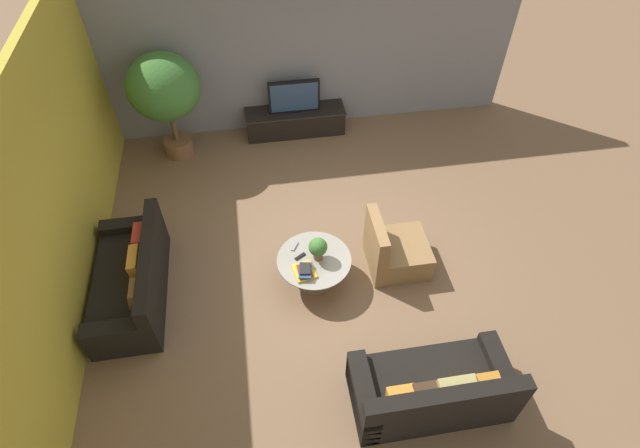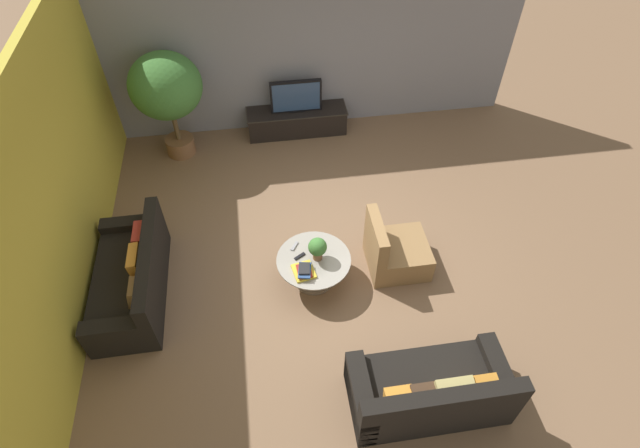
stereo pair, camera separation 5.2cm
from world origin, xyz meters
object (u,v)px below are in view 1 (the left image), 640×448
object	(u,v)px
television	(294,97)
couch_near_entry	(432,390)
couch_by_wall	(133,281)
potted_plant_tabletop	(318,248)
potted_palm_tall	(164,90)
media_console	(295,121)
armchair_wicker	(394,251)
coffee_table	(314,265)

from	to	relation	value
television	couch_near_entry	bearing A→B (deg)	-80.79
television	couch_by_wall	bearing A→B (deg)	-128.07
television	potted_plant_tabletop	bearing A→B (deg)	-91.89
couch_by_wall	potted_palm_tall	xyz separation A→B (m)	(0.46, 2.91, 0.96)
media_console	armchair_wicker	distance (m)	3.38
coffee_table	potted_palm_tall	bearing A→B (deg)	121.72
media_console	couch_by_wall	distance (m)	4.07
couch_near_entry	potted_palm_tall	distance (m)	5.81
armchair_wicker	potted_plant_tabletop	xyz separation A→B (m)	(-1.07, -0.08, 0.36)
couch_near_entry	potted_plant_tabletop	size ratio (longest dim) A/B	5.01
coffee_table	couch_near_entry	distance (m)	2.15
television	coffee_table	xyz separation A→B (m)	(-0.16, -3.33, -0.43)
potted_plant_tabletop	couch_near_entry	bearing A→B (deg)	-63.38
couch_by_wall	armchair_wicker	size ratio (longest dim) A/B	2.15
coffee_table	media_console	bearing A→B (deg)	87.20
couch_by_wall	couch_near_entry	distance (m)	3.92
media_console	potted_palm_tall	distance (m)	2.30
television	coffee_table	world-z (taller)	television
media_console	coffee_table	bearing A→B (deg)	-92.80
coffee_table	potted_plant_tabletop	xyz separation A→B (m)	(0.05, 0.01, 0.33)
television	potted_palm_tall	world-z (taller)	potted_palm_tall
armchair_wicker	potted_plant_tabletop	world-z (taller)	armchair_wicker
media_console	couch_by_wall	world-z (taller)	couch_by_wall
media_console	potted_palm_tall	size ratio (longest dim) A/B	0.97
television	potted_palm_tall	distance (m)	2.13
television	coffee_table	bearing A→B (deg)	-92.80
couch_near_entry	potted_palm_tall	xyz separation A→B (m)	(-2.89, 4.94, 0.96)
television	potted_palm_tall	xyz separation A→B (m)	(-2.05, -0.29, 0.51)
television	couch_by_wall	size ratio (longest dim) A/B	0.48
coffee_table	potted_plant_tabletop	distance (m)	0.34
coffee_table	couch_near_entry	world-z (taller)	couch_near_entry
potted_palm_tall	potted_plant_tabletop	size ratio (longest dim) A/B	5.31
media_console	potted_plant_tabletop	world-z (taller)	potted_plant_tabletop
armchair_wicker	potted_plant_tabletop	size ratio (longest dim) A/B	2.51
potted_palm_tall	armchair_wicker	bearing A→B (deg)	-44.48
potted_palm_tall	couch_near_entry	bearing A→B (deg)	-59.65
coffee_table	couch_by_wall	world-z (taller)	couch_by_wall
media_console	coffee_table	distance (m)	3.34
armchair_wicker	potted_palm_tall	bearing A→B (deg)	45.52
media_console	armchair_wicker	world-z (taller)	armchair_wicker
couch_by_wall	armchair_wicker	distance (m)	3.46
television	media_console	bearing A→B (deg)	90.00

